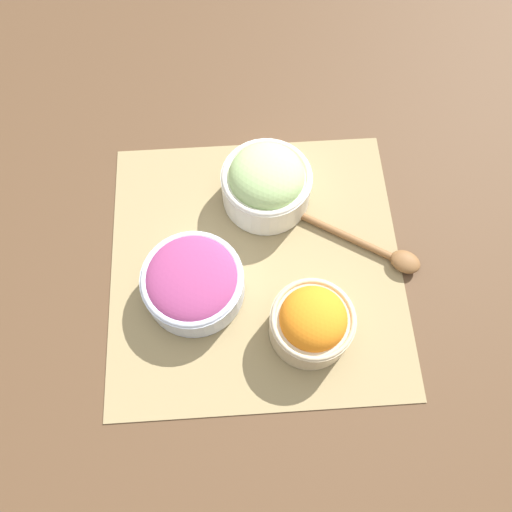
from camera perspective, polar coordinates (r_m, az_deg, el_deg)
ground_plane at (r=0.80m, az=0.00°, el=-0.95°), size 3.00×3.00×0.00m
placemat at (r=0.80m, az=0.00°, el=-0.90°), size 0.46×0.46×0.00m
cucumber_bowl at (r=0.81m, az=1.19°, el=8.43°), size 0.15×0.15×0.10m
onion_bowl at (r=0.75m, az=-7.22°, el=-2.94°), size 0.15×0.15×0.07m
carrot_bowl at (r=0.73m, az=6.41°, el=-7.52°), size 0.12×0.12×0.09m
wooden_spoon at (r=0.82m, az=14.20°, el=0.48°), size 0.13×0.19×0.02m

